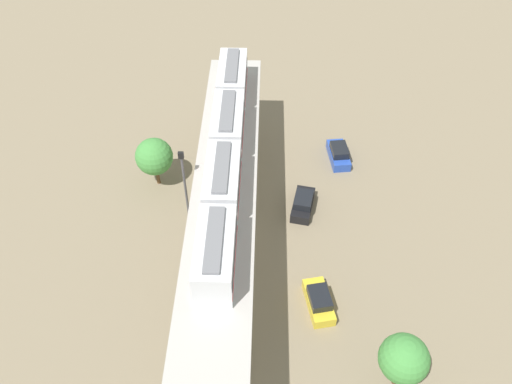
% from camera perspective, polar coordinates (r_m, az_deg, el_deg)
% --- Properties ---
extents(ground_plane, '(120.00, 120.00, 0.00)m').
position_cam_1_polar(ground_plane, '(48.77, -2.99, -5.05)').
color(ground_plane, '#84755B').
extents(viaduct, '(5.20, 35.80, 7.73)m').
position_cam_1_polar(viaduct, '(44.27, -3.28, -0.11)').
color(viaduct, '#B7B2AA').
rests_on(viaduct, ground).
extents(train, '(2.64, 27.45, 3.24)m').
position_cam_1_polar(train, '(43.15, -3.33, 4.35)').
color(train, silver).
rests_on(train, viaduct).
extents(parked_car_yellow, '(2.60, 4.47, 1.76)m').
position_cam_1_polar(parked_car_yellow, '(44.20, 6.82, -11.62)').
color(parked_car_yellow, yellow).
rests_on(parked_car_yellow, ground).
extents(parked_car_blue, '(2.30, 4.39, 1.76)m').
position_cam_1_polar(parked_car_blue, '(56.42, 8.93, 4.09)').
color(parked_car_blue, '#284CB7').
rests_on(parked_car_blue, ground).
extents(parked_car_black, '(2.59, 4.47, 1.76)m').
position_cam_1_polar(parked_car_black, '(50.80, 5.11, -1.26)').
color(parked_car_black, black).
rests_on(parked_car_black, ground).
extents(tree_near_viaduct, '(3.68, 3.68, 5.41)m').
position_cam_1_polar(tree_near_viaduct, '(52.16, -10.96, 3.78)').
color(tree_near_viaduct, brown).
rests_on(tree_near_viaduct, ground).
extents(tree_mid_lot, '(3.56, 3.56, 5.47)m').
position_cam_1_polar(tree_mid_lot, '(39.47, 15.70, -17.00)').
color(tree_mid_lot, brown).
rests_on(tree_mid_lot, ground).
extents(signal_post, '(0.44, 0.28, 10.33)m').
position_cam_1_polar(signal_post, '(45.02, -7.57, -0.16)').
color(signal_post, '#4C4C51').
rests_on(signal_post, ground).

